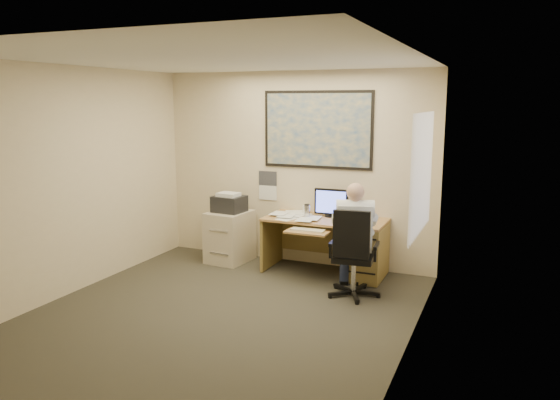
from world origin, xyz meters
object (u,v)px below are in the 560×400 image
at_px(desk, 349,243).
at_px(filing_cabinet, 230,232).
at_px(person, 355,240).
at_px(office_chair, 352,271).

relative_size(desk, filing_cabinet, 1.59).
bearing_deg(filing_cabinet, person, -12.31).
bearing_deg(office_chair, person, 79.95).
bearing_deg(office_chair, desk, 102.32).
bearing_deg(filing_cabinet, desk, 6.45).
bearing_deg(person, office_chair, -111.16).
relative_size(office_chair, person, 0.80).
relative_size(desk, person, 1.18).
distance_m(filing_cabinet, office_chair, 2.16).
bearing_deg(desk, office_chair, -71.51).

